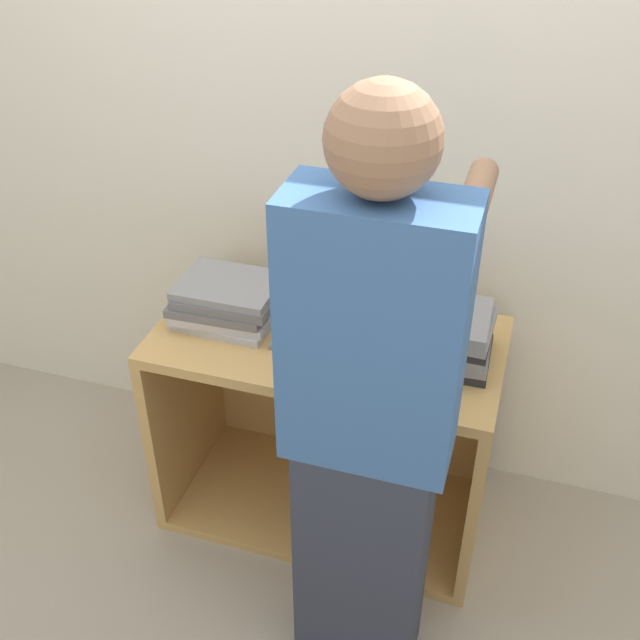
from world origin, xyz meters
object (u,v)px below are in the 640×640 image
at_px(laptop_open, 334,314).
at_px(laptop_stack_right, 438,333).
at_px(laptop_stack_left, 227,301).
at_px(person, 369,433).

xyz_separation_m(laptop_open, laptop_stack_right, (0.34, -0.06, 0.03)).
relative_size(laptop_open, laptop_stack_left, 1.10).
relative_size(laptop_stack_left, person, 0.19).
bearing_deg(laptop_open, laptop_stack_right, -9.57).
bearing_deg(laptop_stack_left, laptop_stack_right, 0.44).
distance_m(laptop_open, laptop_stack_right, 0.34).
xyz_separation_m(laptop_open, laptop_stack_left, (-0.34, -0.06, 0.02)).
xyz_separation_m(laptop_stack_right, person, (-0.08, -0.51, 0.03)).
distance_m(laptop_stack_left, laptop_stack_right, 0.67).
xyz_separation_m(laptop_stack_left, laptop_stack_right, (0.67, 0.01, 0.01)).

